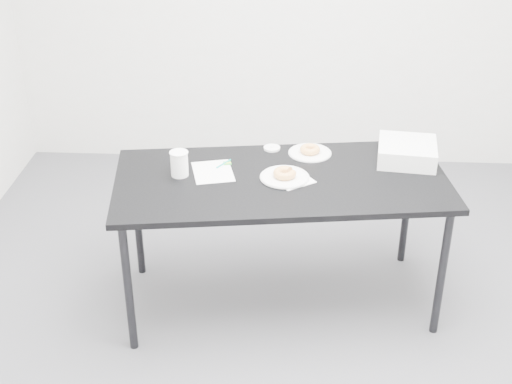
# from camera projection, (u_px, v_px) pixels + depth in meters

# --- Properties ---
(floor) EXTENTS (4.00, 4.00, 0.00)m
(floor) POSITION_uv_depth(u_px,v_px,m) (275.00, 317.00, 3.93)
(floor) COLOR #4E4E53
(floor) RESTS_ON ground
(table) EXTENTS (1.82, 1.03, 0.79)m
(table) POSITION_uv_depth(u_px,v_px,m) (281.00, 188.00, 3.72)
(table) COLOR black
(table) RESTS_ON floor
(scorecard) EXTENTS (0.26, 0.30, 0.00)m
(scorecard) POSITION_uv_depth(u_px,v_px,m) (213.00, 172.00, 3.75)
(scorecard) COLOR white
(scorecard) RESTS_ON table
(logo_patch) EXTENTS (0.05, 0.05, 0.00)m
(logo_patch) POSITION_uv_depth(u_px,v_px,m) (227.00, 163.00, 3.84)
(logo_patch) COLOR green
(logo_patch) RESTS_ON scorecard
(pen) EXTENTS (0.07, 0.10, 0.01)m
(pen) POSITION_uv_depth(u_px,v_px,m) (224.00, 164.00, 3.82)
(pen) COLOR #0D928B
(pen) RESTS_ON scorecard
(napkin) EXTENTS (0.25, 0.25, 0.00)m
(napkin) POSITION_uv_depth(u_px,v_px,m) (293.00, 180.00, 3.67)
(napkin) COLOR white
(napkin) RESTS_ON table
(plate_near) EXTENTS (0.26, 0.26, 0.01)m
(plate_near) POSITION_uv_depth(u_px,v_px,m) (285.00, 177.00, 3.69)
(plate_near) COLOR white
(plate_near) RESTS_ON napkin
(donut_near) EXTENTS (0.16, 0.16, 0.04)m
(donut_near) POSITION_uv_depth(u_px,v_px,m) (285.00, 173.00, 3.67)
(donut_near) COLOR #C6773E
(donut_near) RESTS_ON plate_near
(plate_far) EXTENTS (0.24, 0.24, 0.01)m
(plate_far) POSITION_uv_depth(u_px,v_px,m) (310.00, 153.00, 3.95)
(plate_far) COLOR white
(plate_far) RESTS_ON table
(donut_far) EXTENTS (0.12, 0.12, 0.04)m
(donut_far) POSITION_uv_depth(u_px,v_px,m) (310.00, 149.00, 3.94)
(donut_far) COLOR #C6773E
(donut_far) RESTS_ON plate_far
(coffee_cup) EXTENTS (0.09, 0.09, 0.14)m
(coffee_cup) POSITION_uv_depth(u_px,v_px,m) (179.00, 164.00, 3.69)
(coffee_cup) COLOR white
(coffee_cup) RESTS_ON table
(cup_lid) EXTENTS (0.09, 0.09, 0.01)m
(cup_lid) POSITION_uv_depth(u_px,v_px,m) (272.00, 148.00, 3.99)
(cup_lid) COLOR white
(cup_lid) RESTS_ON table
(bakery_box) EXTENTS (0.34, 0.34, 0.10)m
(bakery_box) POSITION_uv_depth(u_px,v_px,m) (407.00, 152.00, 3.85)
(bakery_box) COLOR silver
(bakery_box) RESTS_ON table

